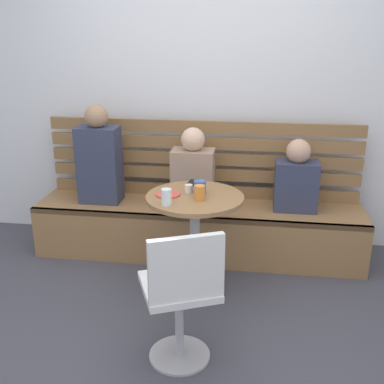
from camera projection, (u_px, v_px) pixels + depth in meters
The scene contains 15 objects.
ground at pixel (173, 341), 2.92m from camera, with size 8.00×8.00×0.00m, color #42424C.
back_wall at pixel (205, 76), 3.97m from camera, with size 5.20×0.10×2.90m, color silver.
booth_bench at pixel (198, 230), 3.96m from camera, with size 2.70×0.52×0.44m.
booth_backrest at pixel (202, 159), 4.00m from camera, with size 2.65×0.04×0.66m.
cafe_table at pixel (195, 225), 3.31m from camera, with size 0.68×0.68×0.74m.
white_chair at pixel (182, 293), 2.57m from camera, with size 0.53×0.53×0.85m.
person_adult at pixel (99, 159), 3.88m from camera, with size 0.34×0.22×0.82m.
person_child_left at pixel (296, 179), 3.73m from camera, with size 0.34×0.22×0.58m.
person_child_middle at pixel (193, 172), 3.80m from camera, with size 0.34×0.22×0.65m.
cup_tumbler_orange at pixel (200, 193), 3.15m from camera, with size 0.07×0.07×0.10m, color orange.
cup_mug_blue at pixel (200, 187), 3.26m from camera, with size 0.08×0.08×0.10m, color #3D5B9E.
cup_water_clear at pixel (166, 197), 3.05m from camera, with size 0.07×0.07×0.11m, color white.
cup_espresso_small at pixel (188, 188), 3.30m from camera, with size 0.06×0.06×0.06m, color silver.
plate_small at pixel (168, 194), 3.25m from camera, with size 0.17×0.17×0.01m, color #DB4C42.
phone_on_table at pixel (193, 183), 3.49m from camera, with size 0.07×0.14×0.01m, color black.
Camera 1 is at (0.47, -2.40, 1.84)m, focal length 44.01 mm.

